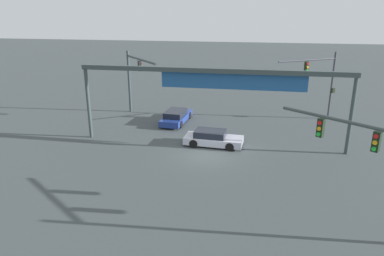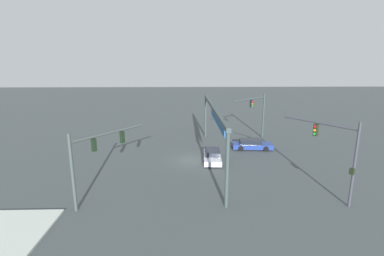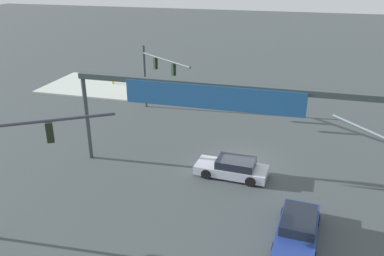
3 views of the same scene
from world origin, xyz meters
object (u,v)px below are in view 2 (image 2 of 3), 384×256
traffic_signal_opposite_side (258,109)px  sedan_car_waiting_far (252,145)px  traffic_signal_near_corner (94,152)px  sedan_car_approaching (212,156)px  traffic_signal_cross_street (336,147)px

traffic_signal_opposite_side → sedan_car_waiting_far: traffic_signal_opposite_side is taller
sedan_car_waiting_far → traffic_signal_near_corner: bearing=-135.0°
traffic_signal_opposite_side → sedan_car_approaching: traffic_signal_opposite_side is taller
traffic_signal_cross_street → sedan_car_approaching: bearing=10.1°
traffic_signal_near_corner → sedan_car_waiting_far: size_ratio=1.16×
traffic_signal_near_corner → traffic_signal_cross_street: traffic_signal_cross_street is taller
sedan_car_waiting_far → traffic_signal_cross_street: bearing=-72.1°
sedan_car_approaching → sedan_car_waiting_far: same height
traffic_signal_cross_street → sedan_car_waiting_far: (-13.07, -3.08, -3.67)m
traffic_signal_opposite_side → sedan_car_approaching: size_ratio=1.36×
traffic_signal_cross_street → sedan_car_waiting_far: bearing=-19.6°
traffic_signal_opposite_side → sedan_car_waiting_far: size_ratio=1.26×
traffic_signal_opposite_side → traffic_signal_cross_street: size_ratio=0.97×
sedan_car_approaching → sedan_car_waiting_far: size_ratio=0.93×
sedan_car_approaching → traffic_signal_opposite_side: bearing=144.6°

